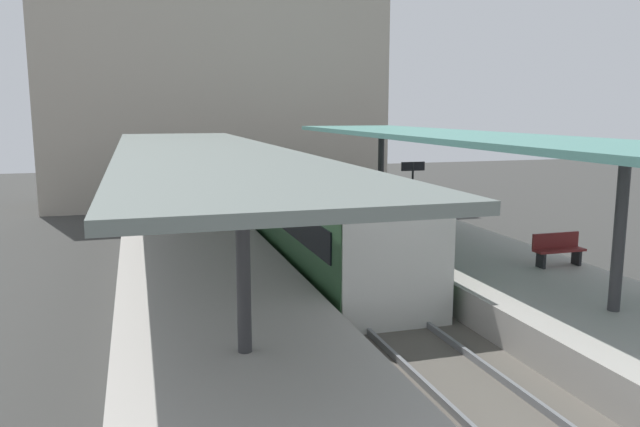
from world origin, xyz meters
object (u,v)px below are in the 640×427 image
Objects in this scene: passenger_mid_platform at (404,201)px; platform_sign at (413,178)px; commuter_train at (306,210)px; litter_bin at (439,222)px; passenger_near_bench at (382,200)px; platform_bench at (558,248)px.

platform_sign is at bearing 47.78° from passenger_mid_platform.
commuter_train is 19.34× the size of litter_bin.
passenger_near_bench is (-1.13, 2.24, 0.46)m from litter_bin.
commuter_train reaches higher than platform_sign.
litter_bin is at bearing -63.11° from passenger_near_bench.
litter_bin is at bearing 101.90° from platform_bench.
passenger_mid_platform is at bearing -2.59° from commuter_train.
litter_bin is at bearing -91.53° from platform_sign.
passenger_mid_platform is at bearing 104.20° from platform_bench.
passenger_mid_platform is (-1.58, 6.25, 0.44)m from platform_bench.
commuter_train is at bearing 128.48° from platform_bench.
platform_sign is (4.15, 0.55, 0.90)m from commuter_train.
litter_bin is at bearing -22.23° from commuter_train.
platform_bench is 0.63× the size of platform_sign.
platform_sign is 1.33× the size of passenger_near_bench.
platform_bench is 0.84× the size of passenger_near_bench.
passenger_near_bench reaches higher than platform_bench.
platform_sign is at bearing 97.68° from platform_bench.
passenger_near_bench is at bearing 107.00° from platform_bench.
platform_bench is at bearing -82.32° from platform_sign.
platform_bench is at bearing -51.52° from commuter_train.
commuter_train is 4.28m from platform_sign.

